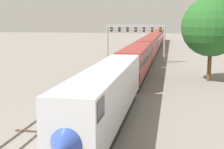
# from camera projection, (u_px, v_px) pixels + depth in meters

# --- Properties ---
(ground_plane) EXTENTS (400.00, 400.00, 0.00)m
(ground_plane) POSITION_uv_depth(u_px,v_px,m) (67.00, 144.00, 22.66)
(ground_plane) COLOR gray
(track_main) EXTENTS (2.60, 200.00, 0.16)m
(track_main) POSITION_uv_depth(u_px,v_px,m) (151.00, 55.00, 80.51)
(track_main) COLOR slate
(track_main) RESTS_ON ground
(track_near) EXTENTS (2.60, 160.00, 0.16)m
(track_near) POSITION_uv_depth(u_px,v_px,m) (115.00, 65.00, 62.08)
(track_near) COLOR slate
(track_near) RESTS_ON ground
(passenger_train) EXTENTS (3.04, 131.65, 4.80)m
(passenger_train) POSITION_uv_depth(u_px,v_px,m) (151.00, 45.00, 79.72)
(passenger_train) COLOR silver
(passenger_train) RESTS_ON ground
(signal_gantry) EXTENTS (12.10, 0.49, 8.01)m
(signal_gantry) POSITION_uv_depth(u_px,v_px,m) (136.00, 33.00, 65.41)
(signal_gantry) COLOR #999BA0
(signal_gantry) RESTS_ON ground
(trackside_tree_left) EXTENTS (8.26, 8.26, 11.76)m
(trackside_tree_left) POSITION_uv_depth(u_px,v_px,m) (211.00, 27.00, 45.23)
(trackside_tree_left) COLOR brown
(trackside_tree_left) RESTS_ON ground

